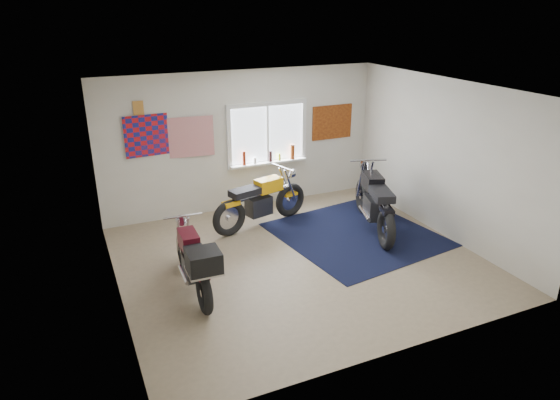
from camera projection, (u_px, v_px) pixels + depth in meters
name	position (u px, v px, depth m)	size (l,w,h in m)	color
ground	(299.00, 260.00, 7.98)	(5.50, 5.50, 0.00)	#9E896B
room_shell	(300.00, 162.00, 7.38)	(5.50, 5.50, 5.50)	white
navy_rug	(356.00, 234.00, 8.85)	(2.50, 2.60, 0.01)	black
window_assembly	(267.00, 138.00, 9.76)	(1.66, 0.17, 1.26)	white
oil_bottles	(273.00, 155.00, 9.87)	(1.11, 0.09, 0.30)	maroon
flag_display	(138.00, 108.00, 8.58)	(1.60, 0.10, 1.17)	red
triumph_poster	(332.00, 122.00, 10.26)	(0.90, 0.03, 0.70)	#A54C14
yellow_triumph	(260.00, 202.00, 9.07)	(2.02, 0.76, 1.03)	black
black_chrome_bike	(374.00, 203.00, 8.90)	(0.94, 2.18, 1.15)	black
maroon_tourer	(195.00, 262.00, 6.88)	(0.57, 1.89, 0.96)	black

